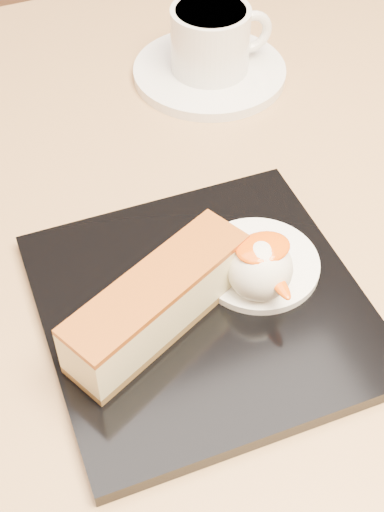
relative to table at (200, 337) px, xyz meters
name	(u,v)px	position (x,y,z in m)	size (l,w,h in m)	color
table	(200,337)	(0.00, 0.00, 0.00)	(0.80, 0.80, 0.72)	black
dessert_plate	(203,307)	(-0.03, -0.08, 0.16)	(0.22, 0.22, 0.01)	black
cheesecake	(158,302)	(-0.07, -0.09, 0.19)	(0.14, 0.09, 0.05)	brown
cream_smear	(258,264)	(0.02, -0.07, 0.17)	(0.09, 0.09, 0.01)	white
ice_cream_scoop	(260,269)	(0.01, -0.09, 0.19)	(0.05, 0.05, 0.05)	white
mango_sauce	(263,248)	(0.01, -0.09, 0.21)	(0.04, 0.03, 0.01)	#EE5307
mint_sprig	(208,249)	(-0.01, -0.04, 0.17)	(0.03, 0.02, 0.00)	green
saucer	(210,72)	(0.09, 0.18, 0.16)	(0.15, 0.15, 0.01)	white
coffee_cup	(212,38)	(0.09, 0.18, 0.20)	(0.10, 0.08, 0.06)	white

